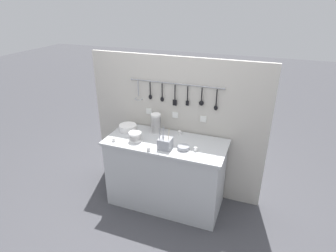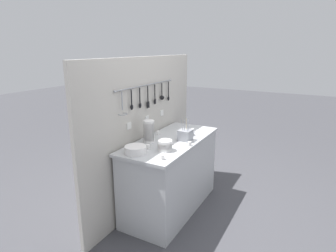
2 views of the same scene
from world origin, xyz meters
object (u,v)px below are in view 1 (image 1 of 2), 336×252
at_px(cup_mid_row, 196,149).
at_px(bowl_stack_tall_left, 135,137).
at_px(steel_mixing_bowl, 183,148).
at_px(cup_front_right, 179,133).
at_px(bowl_stack_back_corner, 156,123).
at_px(cup_beside_plates, 114,139).
at_px(cup_by_caddy, 149,149).
at_px(cup_edge_near, 138,132).
at_px(cutlery_caddy, 165,143).
at_px(plate_stack, 128,128).

bearing_deg(cup_mid_row, bowl_stack_tall_left, -178.57).
distance_m(steel_mixing_bowl, cup_front_right, 0.36).
distance_m(bowl_stack_back_corner, cup_mid_row, 0.63).
bearing_deg(cup_beside_plates, bowl_stack_tall_left, 23.64).
height_order(cup_beside_plates, cup_mid_row, same).
bearing_deg(cup_by_caddy, cup_front_right, 69.95).
height_order(bowl_stack_back_corner, cup_front_right, bowl_stack_back_corner).
bearing_deg(cup_edge_near, cutlery_caddy, -26.38).
height_order(steel_mixing_bowl, cup_front_right, cup_front_right).
bearing_deg(plate_stack, cutlery_caddy, -23.51).
xyz_separation_m(bowl_stack_tall_left, cup_mid_row, (0.70, 0.02, -0.03)).
bearing_deg(cup_beside_plates, cup_by_caddy, -7.95).
distance_m(bowl_stack_tall_left, bowl_stack_back_corner, 0.32).
height_order(bowl_stack_tall_left, cup_mid_row, bowl_stack_tall_left).
distance_m(plate_stack, steel_mixing_bowl, 0.81).
height_order(bowl_stack_back_corner, steel_mixing_bowl, bowl_stack_back_corner).
xyz_separation_m(cutlery_caddy, cup_edge_near, (-0.43, 0.21, -0.04)).
bearing_deg(cup_edge_near, cup_front_right, 19.01).
bearing_deg(cup_front_right, cup_beside_plates, -146.17).
xyz_separation_m(steel_mixing_bowl, cup_mid_row, (0.13, 0.02, 0.00)).
height_order(cutlery_caddy, cup_beside_plates, cutlery_caddy).
height_order(steel_mixing_bowl, cutlery_caddy, cutlery_caddy).
distance_m(plate_stack, cutlery_caddy, 0.64).
bearing_deg(steel_mixing_bowl, cutlery_caddy, -166.73).
distance_m(cutlery_caddy, cup_mid_row, 0.33).
distance_m(cutlery_caddy, cup_edge_near, 0.48).
xyz_separation_m(bowl_stack_back_corner, cup_front_right, (0.28, 0.05, -0.10)).
bearing_deg(bowl_stack_tall_left, steel_mixing_bowl, 0.25).
bearing_deg(cup_edge_near, cup_beside_plates, -122.85).
bearing_deg(cup_by_caddy, cutlery_caddy, 39.52).
bearing_deg(plate_stack, cup_mid_row, -12.13).
relative_size(plate_stack, cup_by_caddy, 4.85).
relative_size(cup_mid_row, cup_edge_near, 1.00).
height_order(steel_mixing_bowl, cup_beside_plates, cup_beside_plates).
bearing_deg(bowl_stack_tall_left, cup_beside_plates, -156.36).
height_order(bowl_stack_tall_left, cup_front_right, bowl_stack_tall_left).
bearing_deg(cup_edge_near, plate_stack, 164.90).
relative_size(steel_mixing_bowl, cup_by_caddy, 2.93).
bearing_deg(steel_mixing_bowl, plate_stack, 164.86).
relative_size(bowl_stack_tall_left, cup_mid_row, 3.27).
bearing_deg(plate_stack, cup_edge_near, -15.10).
height_order(plate_stack, cup_edge_near, plate_stack).
bearing_deg(cup_edge_near, cup_mid_row, -11.50).
height_order(bowl_stack_back_corner, cup_mid_row, bowl_stack_back_corner).
xyz_separation_m(cup_front_right, cup_edge_near, (-0.47, -0.16, 0.00)).
height_order(plate_stack, cup_front_right, plate_stack).
distance_m(bowl_stack_back_corner, cup_front_right, 0.30).
relative_size(cutlery_caddy, cup_mid_row, 6.00).
xyz_separation_m(cutlery_caddy, cup_by_caddy, (-0.14, -0.12, -0.04)).
bearing_deg(steel_mixing_bowl, cup_by_caddy, -153.97).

